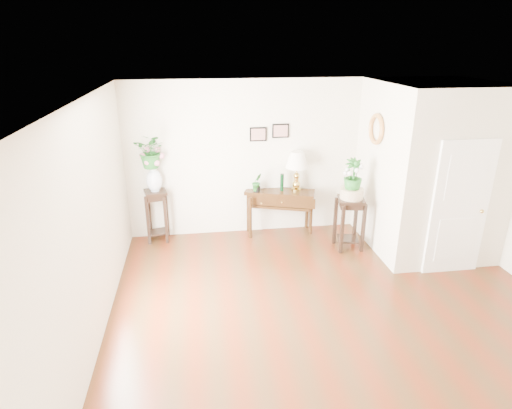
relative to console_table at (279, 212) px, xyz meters
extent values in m
cube|color=#58200D|center=(0.27, -2.57, -0.42)|extent=(6.00, 5.50, 0.02)
cube|color=white|center=(0.27, -2.57, 2.38)|extent=(6.00, 5.50, 0.02)
cube|color=beige|center=(0.27, 0.18, 0.98)|extent=(6.00, 0.02, 2.80)
cube|color=beige|center=(0.27, -5.32, 0.98)|extent=(6.00, 0.02, 2.80)
cube|color=beige|center=(-2.73, -2.57, 0.98)|extent=(0.02, 5.50, 2.80)
cube|color=beige|center=(2.37, -0.79, 0.98)|extent=(1.80, 1.95, 2.80)
cube|color=white|center=(2.37, -1.79, 0.63)|extent=(0.90, 0.05, 2.10)
cube|color=black|center=(-0.38, 0.16, 1.43)|extent=(0.30, 0.02, 0.25)
cube|color=black|center=(0.02, 0.16, 1.48)|extent=(0.30, 0.02, 0.25)
torus|color=#C87D30|center=(1.43, -0.67, 1.63)|extent=(0.07, 0.51, 0.51)
cube|color=#41250F|center=(0.00, 0.00, 0.00)|extent=(1.32, 0.80, 0.84)
cube|color=gold|center=(0.30, 0.00, 0.77)|extent=(0.54, 0.54, 0.73)
cylinder|color=black|center=(0.04, 0.00, 0.59)|extent=(0.09, 0.09, 0.32)
imported|color=#1E611F|center=(-0.42, 0.00, 0.58)|extent=(0.22, 0.20, 0.33)
cube|color=black|center=(-2.22, 0.00, 0.05)|extent=(0.44, 0.44, 0.94)
imported|color=#1E611F|center=(-2.22, 0.00, 1.22)|extent=(0.66, 0.62, 0.59)
cube|color=black|center=(1.07, -0.78, 0.04)|extent=(0.51, 0.51, 0.92)
cylinder|color=beige|center=(1.07, -0.78, 0.58)|extent=(0.50, 0.50, 0.17)
imported|color=#1E611F|center=(1.07, -0.78, 0.90)|extent=(0.36, 0.36, 0.56)
camera|label=1|loc=(-1.49, -7.22, 2.99)|focal=30.00mm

